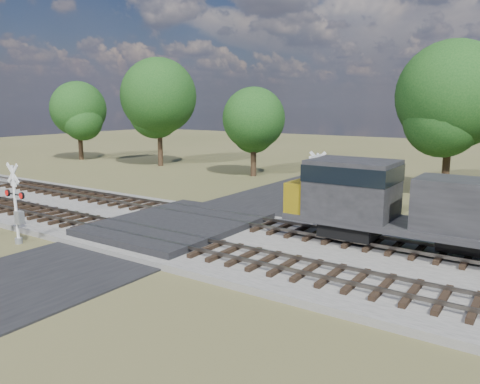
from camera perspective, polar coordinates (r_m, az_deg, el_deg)
The scene contains 10 objects.
ground at distance 25.43m, azimuth -8.34°, elevation -5.04°, with size 160.00×160.00×0.00m, color #4E4E29.
ballast_bed at distance 20.75m, azimuth 13.77°, elevation -8.44°, with size 140.00×10.00×0.30m, color gray.
road at distance 25.42m, azimuth -8.35°, elevation -4.95°, with size 7.00×60.00×0.08m, color black.
crossing_panel at distance 25.71m, azimuth -7.61°, elevation -4.12°, with size 7.00×9.00×0.62m, color #262628.
track_near at distance 21.89m, azimuth -5.84°, elevation -6.44°, with size 140.00×2.60×0.33m.
track_far at distance 25.77m, azimuth 1.32°, elevation -3.76°, with size 140.00×2.60×0.33m.
crossing_signal_near at distance 25.42m, azimuth -25.54°, elevation -2.08°, with size 1.63×0.35×4.05m.
crossing_signal_far at distance 28.64m, azimuth 9.17°, elevation 0.20°, with size 1.64×0.43×4.09m.
equipment_shed at distance 29.72m, azimuth 14.13°, elevation -0.34°, with size 4.89×4.89×2.61m.
treeline at distance 38.76m, azimuth 19.07°, elevation 10.27°, with size 82.05×9.86×11.85m.
Camera 1 is at (16.62, -18.00, 6.83)m, focal length 35.00 mm.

